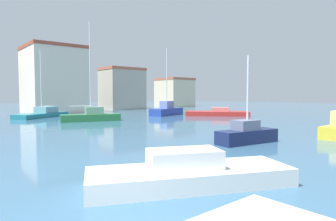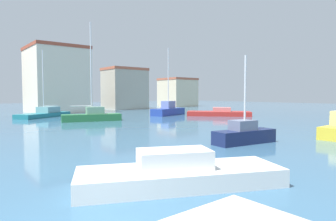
% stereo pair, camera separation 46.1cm
% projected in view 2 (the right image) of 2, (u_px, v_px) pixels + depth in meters
% --- Properties ---
extents(water, '(160.00, 160.00, 0.00)m').
position_uv_depth(water, '(148.00, 122.00, 29.99)').
color(water, '#38607F').
rests_on(water, ground).
extents(sailboat_teal_inner_mooring, '(7.65, 6.13, 8.47)m').
position_uv_depth(sailboat_teal_inner_mooring, '(45.00, 113.00, 36.84)').
color(sailboat_teal_inner_mooring, '#1E707A').
rests_on(sailboat_teal_inner_mooring, water).
extents(sailboat_navy_center_channel, '(4.19, 1.77, 5.17)m').
position_uv_depth(sailboat_navy_center_channel, '(244.00, 134.00, 16.96)').
color(sailboat_navy_center_channel, '#19234C').
rests_on(sailboat_navy_center_channel, water).
extents(sailboat_blue_distant_north, '(6.22, 3.74, 9.30)m').
position_uv_depth(sailboat_blue_distant_north, '(168.00, 110.00, 40.26)').
color(sailboat_blue_distant_north, '#233D93').
rests_on(sailboat_blue_distant_north, water).
extents(motorboat_white_far_left, '(6.69, 4.56, 1.16)m').
position_uv_depth(motorboat_white_far_left, '(179.00, 174.00, 9.10)').
color(motorboat_white_far_left, white).
rests_on(motorboat_white_far_left, water).
extents(motorboat_red_near_pier, '(7.83, 8.11, 1.15)m').
position_uv_depth(motorboat_red_near_pier, '(219.00, 113.00, 38.98)').
color(motorboat_red_near_pier, '#B22823').
rests_on(motorboat_red_near_pier, water).
extents(sailboat_green_outer_mooring, '(6.46, 3.32, 10.63)m').
position_uv_depth(sailboat_green_outer_mooring, '(92.00, 116.00, 31.34)').
color(sailboat_green_outer_mooring, '#28703D').
rests_on(sailboat_green_outer_mooring, water).
extents(waterfront_apartments, '(8.33, 9.43, 10.50)m').
position_uv_depth(waterfront_apartments, '(56.00, 80.00, 46.55)').
color(waterfront_apartments, beige).
rests_on(waterfront_apartments, ground).
extents(warehouse_block, '(7.65, 6.14, 8.08)m').
position_uv_depth(warehouse_block, '(125.00, 89.00, 57.00)').
color(warehouse_block, '#B2A893').
rests_on(warehouse_block, ground).
extents(harbor_office, '(7.26, 7.50, 6.86)m').
position_uv_depth(harbor_office, '(178.00, 92.00, 70.78)').
color(harbor_office, beige).
rests_on(harbor_office, ground).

